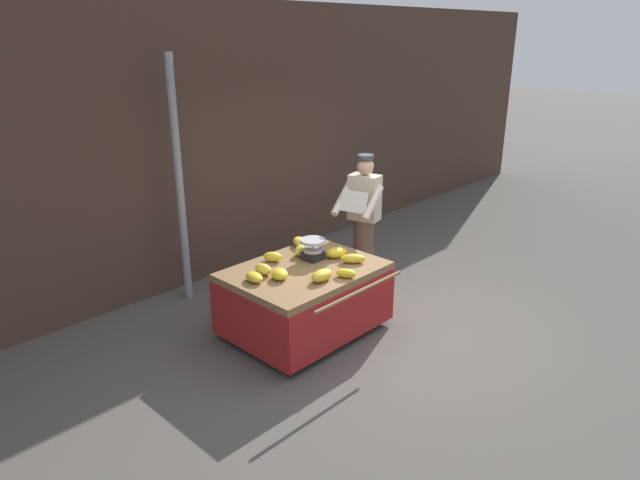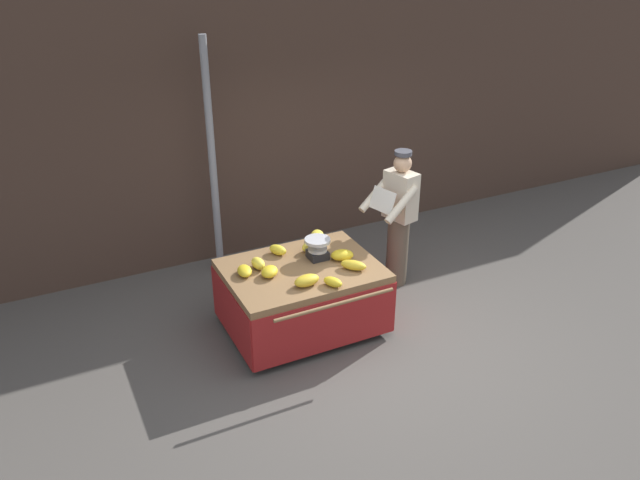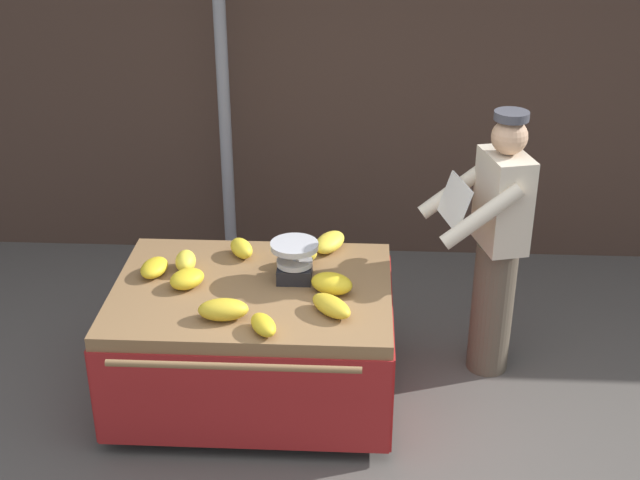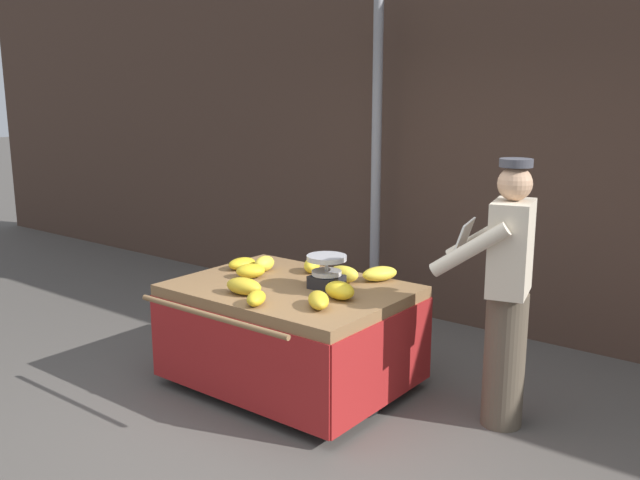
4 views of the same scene
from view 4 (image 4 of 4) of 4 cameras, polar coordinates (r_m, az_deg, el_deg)
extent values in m
plane|color=#514C47|center=(4.34, -3.42, -16.83)|extent=(60.00, 60.00, 0.00)
cube|color=#473328|center=(6.23, 14.13, 8.74)|extent=(16.00, 0.24, 3.53)
cylinder|color=gray|center=(6.30, 4.69, 6.34)|extent=(0.09, 0.09, 2.93)
cube|color=olive|center=(4.89, -2.47, -4.26)|extent=(1.61, 1.19, 0.08)
cylinder|color=black|center=(5.48, -8.26, -6.79)|extent=(0.05, 0.67, 0.67)
cylinder|color=#B7B7BC|center=(5.50, -8.48, -6.72)|extent=(0.01, 0.12, 0.12)
cylinder|color=black|center=(4.61, 4.58, -10.44)|extent=(0.05, 0.67, 0.67)
cylinder|color=#B7B7BC|center=(4.59, 4.89, -10.52)|extent=(0.01, 0.12, 0.12)
cylinder|color=#4C4742|center=(5.39, 1.14, -6.91)|extent=(0.05, 0.05, 0.68)
cube|color=maroon|center=(4.59, -7.31, -9.97)|extent=(1.61, 0.02, 0.60)
cube|color=maroon|center=(5.44, 1.64, -6.29)|extent=(1.61, 0.02, 0.60)
cube|color=maroon|center=(5.52, -8.86, -6.15)|extent=(0.02, 1.19, 0.60)
cube|color=maroon|center=(4.55, 5.44, -10.11)|extent=(0.02, 1.19, 0.60)
cylinder|color=olive|center=(4.35, -9.13, -6.24)|extent=(1.29, 0.04, 0.04)
cube|color=black|center=(4.80, 0.55, -3.49)|extent=(0.20, 0.20, 0.09)
cylinder|color=#B7B7BC|center=(4.77, 0.55, -2.34)|extent=(0.02, 0.02, 0.11)
cylinder|color=#B7B7BC|center=(4.76, 0.56, -1.49)|extent=(0.28, 0.28, 0.03)
cylinder|color=#B7B7BC|center=(4.78, 0.55, -2.74)|extent=(0.21, 0.21, 0.03)
ellipsoid|color=gold|center=(4.55, 1.65, -4.21)|extent=(0.29, 0.24, 0.11)
ellipsoid|color=yellow|center=(5.26, -4.65, -1.97)|extent=(0.14, 0.21, 0.12)
ellipsoid|color=yellow|center=(5.21, -0.68, -2.12)|extent=(0.21, 0.24, 0.11)
ellipsoid|color=gold|center=(4.37, -0.12, -5.01)|extent=(0.29, 0.29, 0.10)
ellipsoid|color=gold|center=(5.34, -6.51, -1.96)|extent=(0.18, 0.25, 0.09)
ellipsoid|color=gold|center=(4.44, -5.33, -4.84)|extent=(0.20, 0.24, 0.09)
ellipsoid|color=gold|center=(4.68, -6.35, -3.84)|extent=(0.29, 0.18, 0.11)
ellipsoid|color=yellow|center=(5.00, 4.99, -2.81)|extent=(0.25, 0.32, 0.10)
ellipsoid|color=yellow|center=(4.93, 1.92, -2.86)|extent=(0.26, 0.18, 0.12)
ellipsoid|color=gold|center=(5.09, -5.80, -2.57)|extent=(0.26, 0.27, 0.10)
cylinder|color=brown|center=(4.57, 15.08, -9.59)|extent=(0.26, 0.26, 0.88)
cube|color=beige|center=(4.36, 15.61, -0.62)|extent=(0.32, 0.42, 0.58)
sphere|color=tan|center=(4.29, 15.91, 4.53)|extent=(0.21, 0.21, 0.21)
cylinder|color=#3F3F47|center=(4.28, 16.00, 6.19)|extent=(0.20, 0.20, 0.05)
cylinder|color=beige|center=(4.19, 12.31, -0.81)|extent=(0.49, 0.20, 0.37)
cylinder|color=beige|center=(4.59, 13.37, 0.27)|extent=(0.49, 0.20, 0.37)
cube|color=silver|center=(4.40, 11.76, -0.03)|extent=(0.17, 0.35, 0.25)
camera|label=1|loc=(7.05, -57.68, 15.08)|focal=31.86mm
camera|label=2|loc=(6.09, -74.74, 22.47)|focal=35.86mm
camera|label=3|loc=(2.76, -74.44, 27.12)|focal=48.21mm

